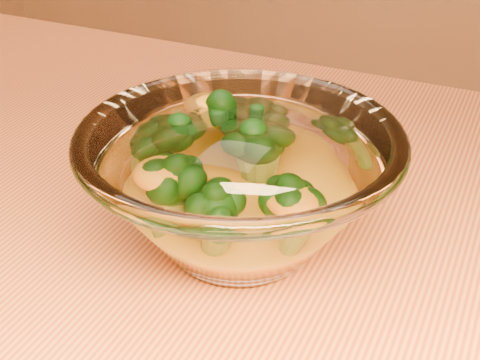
# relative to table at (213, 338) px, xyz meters

# --- Properties ---
(table) EXTENTS (1.20, 0.80, 0.75)m
(table) POSITION_rel_table_xyz_m (0.00, 0.00, 0.00)
(table) COLOR #CA783C
(table) RESTS_ON ground
(glass_bowl) EXTENTS (0.24, 0.24, 0.11)m
(glass_bowl) POSITION_rel_table_xyz_m (0.02, 0.01, 0.15)
(glass_bowl) COLOR white
(glass_bowl) RESTS_ON table
(cheese_sauce) EXTENTS (0.13, 0.13, 0.04)m
(cheese_sauce) POSITION_rel_table_xyz_m (0.02, 0.01, 0.13)
(cheese_sauce) COLOR orange
(cheese_sauce) RESTS_ON glass_bowl
(broccoli_heap) EXTENTS (0.16, 0.15, 0.07)m
(broccoli_heap) POSITION_rel_table_xyz_m (0.00, 0.02, 0.17)
(broccoli_heap) COLOR black
(broccoli_heap) RESTS_ON cheese_sauce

